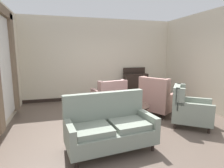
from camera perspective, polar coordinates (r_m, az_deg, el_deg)
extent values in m
plane|color=brown|center=(4.71, 4.41, -12.58)|extent=(8.19, 8.19, 0.00)
cube|color=beige|center=(7.18, -3.62, 7.49)|extent=(5.89, 0.08, 3.02)
cube|color=beige|center=(5.14, -31.05, 5.27)|extent=(0.08, 4.09, 3.02)
cube|color=beige|center=(6.64, 25.77, 6.37)|extent=(0.08, 4.09, 3.02)
cube|color=black|center=(7.32, -3.40, -3.94)|extent=(5.73, 0.03, 0.12)
cube|color=silver|center=(5.12, -30.35, 4.29)|extent=(0.03, 1.24, 2.34)
cube|color=white|center=(5.11, -30.16, 4.30)|extent=(0.02, 1.32, 2.42)
cube|color=white|center=(5.11, -30.13, 4.30)|extent=(0.02, 0.04, 2.34)
cube|color=white|center=(5.11, -30.13, 4.30)|extent=(0.02, 1.24, 0.04)
cube|color=#75604C|center=(5.88, -27.93, 5.51)|extent=(0.10, 0.32, 2.64)
cube|color=#75604C|center=(5.18, -30.99, 19.12)|extent=(0.10, 1.92, 0.20)
cylinder|color=black|center=(4.82, 5.80, -6.59)|extent=(0.93, 0.93, 0.04)
cylinder|color=black|center=(4.88, 5.76, -8.91)|extent=(0.10, 0.10, 0.38)
cube|color=black|center=(5.02, 8.12, -10.78)|extent=(0.28, 0.07, 0.07)
cube|color=black|center=(5.07, 3.69, -10.49)|extent=(0.20, 0.27, 0.07)
cube|color=black|center=(4.75, 5.15, -11.96)|extent=(0.20, 0.27, 0.07)
cylinder|color=brown|center=(4.85, 5.39, -6.11)|extent=(0.08, 0.08, 0.02)
ellipsoid|color=brown|center=(4.82, 5.42, -4.57)|extent=(0.15, 0.15, 0.24)
cylinder|color=brown|center=(4.78, 5.45, -2.53)|extent=(0.06, 0.06, 0.11)
torus|color=brown|center=(4.77, 5.46, -1.89)|extent=(0.10, 0.10, 0.02)
cube|color=gray|center=(3.54, -0.34, -15.52)|extent=(1.67, 0.95, 0.27)
cube|color=gray|center=(3.66, -2.22, -7.21)|extent=(1.61, 0.31, 0.61)
cube|color=gray|center=(3.32, -5.90, -13.76)|extent=(0.70, 0.65, 0.10)
cube|color=gray|center=(3.56, 5.29, -12.08)|extent=(0.70, 0.65, 0.10)
cube|color=gray|center=(3.21, -12.81, -13.70)|extent=(0.18, 0.69, 0.21)
cube|color=gray|center=(3.72, 10.86, -10.33)|extent=(0.18, 0.69, 0.21)
cylinder|color=black|center=(3.20, -10.80, -22.84)|extent=(0.06, 0.06, 0.14)
cylinder|color=black|center=(3.68, 12.32, -18.27)|extent=(0.06, 0.06, 0.14)
cylinder|color=black|center=(3.74, -12.77, -17.86)|extent=(0.06, 0.06, 0.14)
cylinder|color=black|center=(4.15, 7.33, -14.75)|extent=(0.06, 0.06, 0.14)
cube|color=tan|center=(5.68, 14.15, -5.92)|extent=(1.21, 1.20, 0.29)
cube|color=tan|center=(5.25, 12.39, -1.77)|extent=(0.57, 0.81, 0.67)
cube|color=tan|center=(5.14, 16.57, -1.29)|extent=(0.22, 0.19, 0.51)
cube|color=tan|center=(5.51, 9.50, -0.30)|extent=(0.22, 0.19, 0.51)
cube|color=tan|center=(5.50, 17.98, -3.89)|extent=(0.73, 0.50, 0.22)
cube|color=tan|center=(5.85, 11.23, -2.81)|extent=(0.73, 0.50, 0.22)
cylinder|color=black|center=(5.91, 18.79, -7.70)|extent=(0.06, 0.06, 0.14)
cylinder|color=black|center=(6.21, 12.87, -6.58)|extent=(0.06, 0.06, 0.14)
cylinder|color=black|center=(5.28, 15.48, -9.62)|extent=(0.06, 0.06, 0.14)
cylinder|color=black|center=(5.61, 9.08, -8.22)|extent=(0.06, 0.06, 0.14)
cube|color=gray|center=(4.94, 23.22, -8.58)|extent=(1.14, 1.11, 0.32)
cube|color=gray|center=(4.83, 19.16, -3.54)|extent=(0.55, 0.66, 0.53)
cube|color=gray|center=(4.51, 20.15, -3.69)|extent=(0.22, 0.20, 0.40)
cube|color=gray|center=(5.12, 20.37, -2.16)|extent=(0.22, 0.20, 0.40)
cube|color=gray|center=(4.58, 24.15, -6.72)|extent=(0.68, 0.56, 0.20)
cube|color=gray|center=(5.18, 23.88, -4.85)|extent=(0.68, 0.56, 0.20)
cylinder|color=black|center=(4.78, 27.52, -12.44)|extent=(0.06, 0.06, 0.14)
cylinder|color=black|center=(5.31, 26.93, -10.23)|extent=(0.06, 0.06, 0.14)
cylinder|color=black|center=(4.75, 18.67, -11.97)|extent=(0.06, 0.06, 0.14)
cylinder|color=black|center=(5.28, 19.02, -9.79)|extent=(0.06, 0.06, 0.14)
cube|color=tan|center=(5.81, -1.12, -5.15)|extent=(1.00, 1.00, 0.31)
cube|color=tan|center=(5.41, 0.51, -1.74)|extent=(0.87, 0.30, 0.52)
cube|color=tan|center=(5.65, 3.48, -0.62)|extent=(0.14, 0.22, 0.39)
cube|color=tan|center=(5.31, -3.55, -1.28)|extent=(0.14, 0.22, 0.39)
cube|color=tan|center=(5.96, 1.93, -2.21)|extent=(0.24, 0.76, 0.20)
cube|color=tan|center=(5.64, -4.81, -2.92)|extent=(0.24, 0.76, 0.20)
cylinder|color=black|center=(6.32, 0.36, -6.05)|extent=(0.06, 0.06, 0.14)
cylinder|color=black|center=(6.04, -5.54, -6.83)|extent=(0.06, 0.06, 0.14)
cylinder|color=black|center=(5.74, 3.56, -7.71)|extent=(0.06, 0.06, 0.14)
cylinder|color=black|center=(5.43, -2.84, -8.70)|extent=(0.06, 0.06, 0.14)
cube|color=black|center=(7.41, 7.21, -0.15)|extent=(0.92, 0.36, 0.86)
cube|color=black|center=(7.48, 6.81, 4.15)|extent=(0.92, 0.04, 0.23)
cube|color=black|center=(7.23, 4.55, -4.21)|extent=(0.06, 0.06, 0.10)
cube|color=black|center=(7.55, 10.38, -3.75)|extent=(0.06, 0.06, 0.10)
cube|color=black|center=(7.48, 3.84, -3.75)|extent=(0.06, 0.06, 0.10)
cube|color=black|center=(7.78, 9.52, -3.32)|extent=(0.06, 0.06, 0.10)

